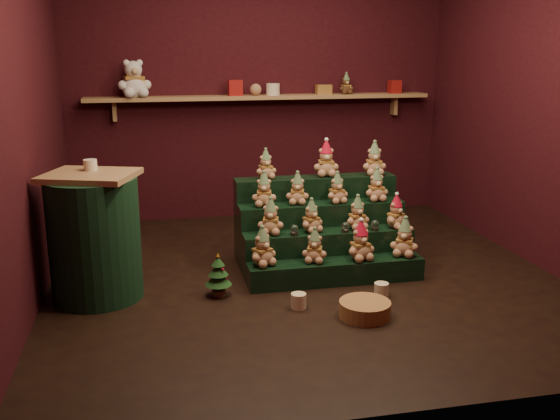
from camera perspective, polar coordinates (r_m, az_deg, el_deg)
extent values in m
plane|color=black|center=(5.09, 2.22, -6.09)|extent=(4.00, 4.00, 0.00)
cube|color=black|center=(6.78, -1.96, 11.23)|extent=(4.00, 0.10, 2.80)
cube|color=black|center=(2.85, 12.64, 6.23)|extent=(4.00, 0.10, 2.80)
cube|color=black|center=(4.71, -22.87, 8.64)|extent=(0.10, 4.00, 2.80)
cube|color=black|center=(5.64, 23.30, 9.40)|extent=(0.10, 4.00, 2.80)
cube|color=#A47D52|center=(6.61, -1.68, 10.28)|extent=(3.60, 0.26, 0.04)
cube|color=#A47D52|center=(6.59, -14.88, 8.75)|extent=(0.04, 0.12, 0.20)
cube|color=#A47D52|center=(7.10, 10.38, 9.38)|extent=(0.04, 0.12, 0.20)
cube|color=black|center=(4.95, 5.14, -5.63)|extent=(1.40, 0.22, 0.18)
cube|color=black|center=(5.12, 4.44, -3.86)|extent=(1.40, 0.22, 0.36)
cube|color=black|center=(5.29, 3.80, -2.20)|extent=(1.40, 0.22, 0.54)
cube|color=black|center=(5.47, 3.19, -0.65)|extent=(1.40, 0.22, 0.72)
cylinder|color=black|center=(4.93, 1.32, -2.20)|extent=(0.06, 0.06, 0.02)
sphere|color=silver|center=(4.92, 1.32, -1.72)|extent=(0.06, 0.06, 0.06)
cylinder|color=black|center=(5.04, 5.98, -1.90)|extent=(0.06, 0.06, 0.02)
sphere|color=silver|center=(5.03, 5.99, -1.45)|extent=(0.06, 0.06, 0.06)
cylinder|color=black|center=(5.12, 8.67, -1.72)|extent=(0.06, 0.06, 0.02)
sphere|color=silver|center=(5.11, 8.69, -1.26)|extent=(0.06, 0.06, 0.06)
cube|color=#A47D52|center=(4.62, -17.00, 3.02)|extent=(0.75, 0.69, 0.04)
cylinder|color=black|center=(4.73, -16.58, -2.56)|extent=(0.65, 0.65, 0.90)
cylinder|color=beige|center=(4.71, -16.95, 3.97)|extent=(0.10, 0.10, 0.08)
cylinder|color=#483019|center=(4.72, -5.62, -7.52)|extent=(0.10, 0.10, 0.05)
cone|color=#143716|center=(4.68, -5.65, -6.22)|extent=(0.20, 0.20, 0.10)
cone|color=#143716|center=(4.66, -5.68, -5.42)|extent=(0.15, 0.15, 0.09)
cone|color=#143716|center=(4.63, -5.70, -4.67)|extent=(0.10, 0.10, 0.07)
cone|color=#C38A22|center=(4.62, -5.71, -4.09)|extent=(0.03, 0.03, 0.03)
cylinder|color=beige|center=(4.48, 1.71, -8.31)|extent=(0.11, 0.11, 0.11)
cylinder|color=beige|center=(4.73, 9.25, -7.23)|extent=(0.11, 0.11, 0.11)
cylinder|color=#9D693F|center=(4.38, 7.76, -8.97)|extent=(0.41, 0.41, 0.11)
cube|color=#A21B18|center=(6.54, -4.12, 11.08)|extent=(0.14, 0.14, 0.16)
cylinder|color=beige|center=(6.60, -0.65, 10.98)|extent=(0.14, 0.14, 0.12)
cube|color=#A21B18|center=(6.99, 10.43, 11.03)|extent=(0.12, 0.12, 0.14)
sphere|color=#A97C5E|center=(6.57, -2.24, 10.95)|extent=(0.12, 0.12, 0.12)
cube|color=#D05C1D|center=(6.73, 4.02, 10.93)|extent=(0.16, 0.10, 0.10)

